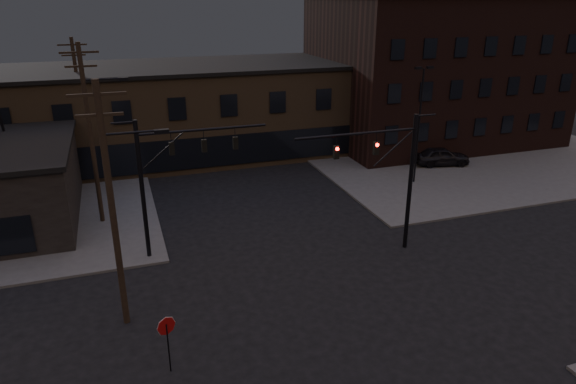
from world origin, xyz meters
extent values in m
plane|color=black|center=(0.00, 0.00, 0.00)|extent=(140.00, 140.00, 0.00)
cube|color=#474744|center=(22.00, 22.00, 0.07)|extent=(30.00, 30.00, 0.15)
cube|color=brown|center=(0.00, 28.00, 4.00)|extent=(40.00, 12.00, 8.00)
cube|color=black|center=(22.00, 26.00, 7.00)|extent=(22.00, 16.00, 14.00)
cylinder|color=black|center=(6.50, 4.50, 4.00)|extent=(0.24, 0.24, 8.00)
cylinder|color=black|center=(3.00, 4.50, 7.20)|extent=(7.00, 0.14, 0.14)
cube|color=#FF140C|center=(4.17, 4.50, 6.30)|extent=(0.28, 0.22, 0.70)
cube|color=#FF140C|center=(1.83, 4.50, 6.30)|extent=(0.28, 0.22, 0.70)
cylinder|color=black|center=(-8.00, 8.00, 4.00)|extent=(0.24, 0.24, 8.00)
cylinder|color=black|center=(-4.50, 8.00, 7.20)|extent=(7.00, 0.14, 0.14)
cube|color=black|center=(-6.25, 8.00, 6.30)|extent=(0.28, 0.22, 0.70)
cube|color=black|center=(-4.50, 8.00, 6.30)|extent=(0.28, 0.22, 0.70)
cube|color=black|center=(-2.75, 8.00, 6.30)|extent=(0.28, 0.22, 0.70)
cylinder|color=black|center=(-8.00, -2.00, 1.10)|extent=(0.06, 0.06, 2.20)
cylinder|color=maroon|center=(-8.00, -1.98, 2.10)|extent=(0.72, 0.33, 0.76)
cylinder|color=black|center=(-9.50, 2.00, 5.50)|extent=(0.28, 0.28, 11.00)
cube|color=black|center=(-9.50, 2.00, 10.40)|extent=(2.20, 0.12, 0.12)
cube|color=black|center=(-9.50, 2.00, 9.60)|extent=(1.80, 0.12, 0.12)
cube|color=black|center=(-7.20, 2.00, 8.75)|extent=(0.60, 0.25, 0.18)
cylinder|color=black|center=(-10.50, 14.00, 5.75)|extent=(0.28, 0.28, 11.50)
cube|color=black|center=(-10.50, 14.00, 10.90)|extent=(2.20, 0.12, 0.12)
cube|color=black|center=(-10.50, 14.00, 10.10)|extent=(1.80, 0.12, 0.12)
cube|color=black|center=(-8.20, 14.00, 9.25)|extent=(0.60, 0.25, 0.18)
cylinder|color=black|center=(-11.50, 26.00, 5.50)|extent=(0.28, 0.28, 11.00)
cube|color=black|center=(-11.50, 26.00, 10.40)|extent=(2.20, 0.12, 0.12)
cube|color=black|center=(-11.50, 26.00, 9.60)|extent=(1.80, 0.12, 0.12)
cylinder|color=black|center=(13.00, 14.00, 4.50)|extent=(0.14, 0.14, 9.00)
cube|color=black|center=(12.50, 14.00, 9.05)|extent=(0.50, 0.28, 0.18)
cube|color=black|center=(13.50, 14.00, 9.05)|extent=(0.50, 0.28, 0.18)
cylinder|color=black|center=(19.00, 19.00, 4.50)|extent=(0.14, 0.14, 9.00)
cube|color=black|center=(18.50, 19.00, 9.05)|extent=(0.50, 0.28, 0.18)
cube|color=black|center=(19.50, 19.00, 9.05)|extent=(0.50, 0.28, 0.18)
imported|color=black|center=(17.61, 17.04, 0.95)|extent=(5.01, 2.91, 1.60)
imported|color=#B9BABC|center=(17.40, 23.07, 0.81)|extent=(4.72, 2.26, 1.33)
imported|color=black|center=(-1.79, 25.16, 0.80)|extent=(2.86, 5.10, 1.59)
camera|label=1|loc=(-8.93, -19.15, 13.93)|focal=32.00mm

